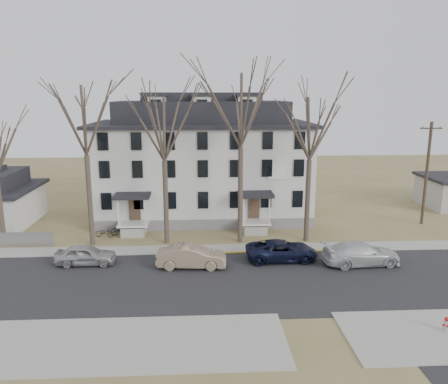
{
  "coord_description": "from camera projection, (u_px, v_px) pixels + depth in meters",
  "views": [
    {
      "loc": [
        -2.1,
        -24.32,
        11.94
      ],
      "look_at": [
        -0.36,
        9.0,
        4.4
      ],
      "focal_mm": 35.0,
      "sensor_mm": 36.0,
      "label": 1
    }
  ],
  "objects": [
    {
      "name": "car_tan",
      "position": [
        192.0,
        257.0,
        30.49
      ],
      "size": [
        4.92,
        1.98,
        1.59
      ],
      "primitive_type": "imported",
      "rotation": [
        0.0,
        0.0,
        1.51
      ],
      "color": "gray",
      "rests_on": "ground"
    },
    {
      "name": "car_navy",
      "position": [
        282.0,
        251.0,
        31.82
      ],
      "size": [
        5.28,
        2.54,
        1.45
      ],
      "primitive_type": "imported",
      "rotation": [
        0.0,
        0.0,
        1.6
      ],
      "color": "black",
      "rests_on": "ground"
    },
    {
      "name": "tree_mid_right",
      "position": [
        311.0,
        124.0,
        34.19
      ],
      "size": [
        7.8,
        7.8,
        12.74
      ],
      "color": "#473B31",
      "rests_on": "ground"
    },
    {
      "name": "yellow_curb",
      "position": [
        295.0,
        252.0,
        33.6
      ],
      "size": [
        14.0,
        0.25,
        0.06
      ],
      "primitive_type": "cube",
      "color": "gold",
      "rests_on": "ground"
    },
    {
      "name": "car_silver",
      "position": [
        86.0,
        255.0,
        31.0
      ],
      "size": [
        4.22,
        1.71,
        1.44
      ],
      "primitive_type": "imported",
      "rotation": [
        0.0,
        0.0,
        1.57
      ],
      "color": "#AEAEAE",
      "rests_on": "ground"
    },
    {
      "name": "boarding_house",
      "position": [
        203.0,
        162.0,
        42.63
      ],
      "size": [
        20.8,
        12.36,
        12.05
      ],
      "color": "slate",
      "rests_on": "ground"
    },
    {
      "name": "car_white",
      "position": [
        361.0,
        254.0,
        31.02
      ],
      "size": [
        5.67,
        2.65,
        1.6
      ],
      "primitive_type": "imported",
      "rotation": [
        0.0,
        0.0,
        1.65
      ],
      "color": "silver",
      "rests_on": "ground"
    },
    {
      "name": "near_sidewalk_left",
      "position": [
        82.0,
        346.0,
        21.15
      ],
      "size": [
        20.0,
        5.0,
        0.08
      ],
      "primitive_type": "cube",
      "color": "#A09F97",
      "rests_on": "ground"
    },
    {
      "name": "utility_pole_far",
      "position": [
        427.0,
        172.0,
        39.92
      ],
      "size": [
        2.0,
        0.28,
        9.5
      ],
      "color": "#3D3023",
      "rests_on": "ground"
    },
    {
      "name": "main_road",
      "position": [
        235.0,
        281.0,
        28.38
      ],
      "size": [
        120.0,
        10.0,
        0.04
      ],
      "primitive_type": "cube",
      "color": "#27272A",
      "rests_on": "ground"
    },
    {
      "name": "bicycle_left",
      "position": [
        105.0,
        233.0,
        36.93
      ],
      "size": [
        1.62,
        0.72,
        0.82
      ],
      "primitive_type": "imported",
      "rotation": [
        0.0,
        0.0,
        1.46
      ],
      "color": "black",
      "rests_on": "ground"
    },
    {
      "name": "tree_mid_left",
      "position": [
        163.0,
        125.0,
        33.61
      ],
      "size": [
        7.8,
        7.8,
        12.74
      ],
      "color": "#473B31",
      "rests_on": "ground"
    },
    {
      "name": "far_sidewalk",
      "position": [
        229.0,
        249.0,
        34.22
      ],
      "size": [
        120.0,
        2.0,
        0.08
      ],
      "primitive_type": "cube",
      "color": "#A09F97",
      "rests_on": "ground"
    },
    {
      "name": "tree_far_left",
      "position": [
        84.0,
        115.0,
        33.14
      ],
      "size": [
        8.4,
        8.4,
        13.72
      ],
      "color": "#473B31",
      "rests_on": "ground"
    },
    {
      "name": "fire_hydrant",
      "position": [
        446.0,
        325.0,
        22.25
      ],
      "size": [
        0.35,
        0.33,
        0.84
      ],
      "color": "#B7B7BA",
      "rests_on": "ground"
    },
    {
      "name": "tree_center",
      "position": [
        241.0,
        105.0,
        33.58
      ],
      "size": [
        9.0,
        9.0,
        14.7
      ],
      "color": "#473B31",
      "rests_on": "ground"
    },
    {
      "name": "ground",
      "position": [
        238.0,
        295.0,
        26.43
      ],
      "size": [
        120.0,
        120.0,
        0.0
      ],
      "primitive_type": "plane",
      "color": "olive",
      "rests_on": "ground"
    },
    {
      "name": "bicycle_right",
      "position": [
        121.0,
        229.0,
        37.57
      ],
      "size": [
        1.89,
        1.26,
        1.11
      ],
      "primitive_type": "imported",
      "rotation": [
        0.0,
        0.0,
        2.02
      ],
      "color": "black",
      "rests_on": "ground"
    }
  ]
}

